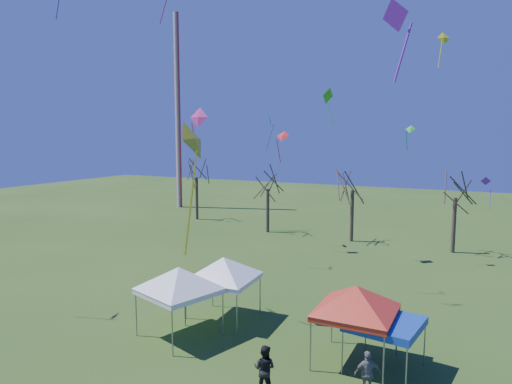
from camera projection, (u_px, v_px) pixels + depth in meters
ground at (254, 372)px, 18.21m from camera, size 140.00×140.00×0.00m
radio_mast at (178, 112)px, 59.24m from camera, size 0.70×0.70×25.00m
tree_0 at (196, 162)px, 50.95m from camera, size 3.83×3.83×8.44m
tree_1 at (268, 173)px, 44.18m from camera, size 3.42×3.42×7.54m
tree_2 at (353, 171)px, 40.20m from camera, size 3.71×3.71×8.18m
tree_3 at (456, 178)px, 36.24m from camera, size 3.59×3.59×7.91m
tent_white_west at (179, 272)px, 21.17m from camera, size 4.15×4.15×3.85m
tent_white_mid at (223, 262)px, 23.04m from camera, size 4.31×4.31×3.80m
tent_red at (356, 291)px, 18.57m from camera, size 4.35×4.35×3.83m
tent_blue at (385, 324)px, 18.14m from camera, size 3.04×3.04×2.11m
person_dark at (264, 369)px, 16.72m from camera, size 0.90×0.73×1.78m
person_grey at (368, 374)px, 16.46m from camera, size 1.07×0.85×1.69m
kite_2 at (270, 121)px, 38.84m from camera, size 0.90×1.27×3.08m
kite_13 at (283, 136)px, 36.65m from camera, size 1.10×0.81×2.65m
kite_22 at (486, 182)px, 34.54m from camera, size 0.78×0.79×2.51m
kite_18 at (443, 39)px, 22.03m from camera, size 0.70×0.58×1.71m
kite_19 at (410, 130)px, 33.05m from camera, size 0.72×0.52×1.84m
kite_5 at (193, 141)px, 14.49m from camera, size 0.89×1.43×4.38m
kite_27 at (396, 17)px, 12.21m from camera, size 0.97×0.83×2.26m
kite_11 at (327, 96)px, 33.95m from camera, size 0.90×1.33×2.74m
kite_1 at (198, 118)px, 22.46m from camera, size 1.03×0.53×2.36m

